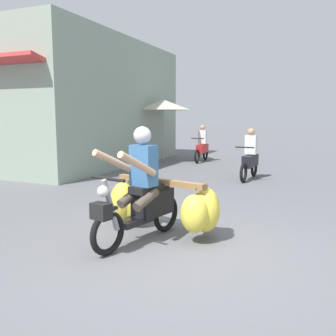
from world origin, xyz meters
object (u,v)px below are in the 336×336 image
Objects in this scene: motorbike_distant_ahead_left at (250,159)px; motorbike_distant_ahead_right at (202,147)px; motorbike_main_loaded at (156,202)px; market_umbrella_near_shop at (163,105)px.

motorbike_distant_ahead_left and motorbike_distant_ahead_right have the same top height.
motorbike_distant_ahead_right is at bearing 126.18° from motorbike_distant_ahead_left.
motorbike_main_loaded is 9.11m from motorbike_distant_ahead_right.
motorbike_distant_ahead_right is (-2.16, 8.85, 0.07)m from motorbike_main_loaded.
motorbike_distant_ahead_left is (0.31, 5.48, 0.07)m from motorbike_main_loaded.
motorbike_distant_ahead_right is at bearing 26.38° from market_umbrella_near_shop.
motorbike_distant_ahead_left is 0.69× the size of market_umbrella_near_shop.
market_umbrella_near_shop is at bearing 144.46° from motorbike_distant_ahead_left.
market_umbrella_near_shop is (-1.33, -0.66, 1.59)m from motorbike_distant_ahead_right.
motorbike_main_loaded is at bearing -93.20° from motorbike_distant_ahead_left.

